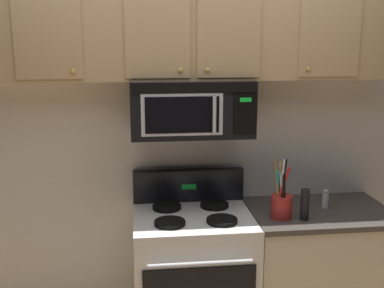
# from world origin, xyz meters

# --- Properties ---
(back_wall) EXTENTS (5.20, 0.10, 2.70)m
(back_wall) POSITION_xyz_m (0.00, 0.79, 1.35)
(back_wall) COLOR silver
(back_wall) RESTS_ON ground_plane
(stove_range) EXTENTS (0.76, 0.69, 1.12)m
(stove_range) POSITION_xyz_m (0.00, 0.42, 0.47)
(stove_range) COLOR white
(stove_range) RESTS_ON ground_plane
(over_range_microwave) EXTENTS (0.76, 0.43, 0.35)m
(over_range_microwave) POSITION_xyz_m (-0.00, 0.54, 1.58)
(over_range_microwave) COLOR black
(upper_cabinets) EXTENTS (2.50, 0.36, 0.55)m
(upper_cabinets) POSITION_xyz_m (-0.00, 0.57, 2.02)
(upper_cabinets) COLOR tan
(counter_segment) EXTENTS (0.93, 0.65, 0.90)m
(counter_segment) POSITION_xyz_m (0.84, 0.43, 0.45)
(counter_segment) COLOR beige
(counter_segment) RESTS_ON ground_plane
(utensil_crock_red) EXTENTS (0.13, 0.13, 0.39)m
(utensil_crock_red) POSITION_xyz_m (0.54, 0.31, 1.00)
(utensil_crock_red) COLOR red
(utensil_crock_red) RESTS_ON counter_segment
(salt_shaker) EXTENTS (0.04, 0.04, 0.12)m
(salt_shaker) POSITION_xyz_m (0.89, 0.45, 0.96)
(salt_shaker) COLOR white
(salt_shaker) RESTS_ON counter_segment
(pepper_mill) EXTENTS (0.05, 0.05, 0.20)m
(pepper_mill) POSITION_xyz_m (0.68, 0.26, 1.00)
(pepper_mill) COLOR black
(pepper_mill) RESTS_ON counter_segment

